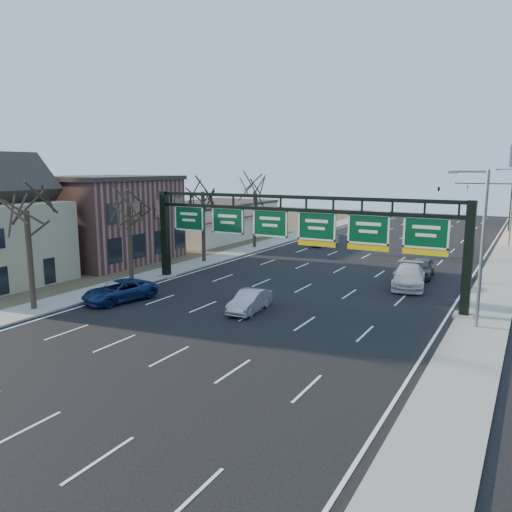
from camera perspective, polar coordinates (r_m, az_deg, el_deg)
The scene contains 20 objects.
ground at distance 29.87m, azimuth -2.49°, elevation -7.69°, with size 160.00×160.00×0.00m, color black.
sidewalk_left at distance 52.96m, azimuth -2.84°, elevation 0.25°, with size 3.00×120.00×0.12m, color gray.
sidewalk_right at distance 45.10m, azimuth 25.90°, elevation -2.51°, with size 3.00×120.00×0.12m, color gray.
dirt_strip_left at distance 60.28m, azimuth -12.70°, elevation 1.19°, with size 21.00×120.00×0.06m, color #473D2B.
lane_markings at distance 47.50m, azimuth 10.34°, elevation -1.12°, with size 21.60×120.00×0.01m, color white.
sign_gantry at distance 35.69m, azimuth 4.47°, elevation 2.85°, with size 24.60×1.20×7.20m.
brick_block at distance 50.94m, azimuth -16.72°, elevation 4.10°, with size 10.40×12.40×8.30m.
cream_strip at distance 64.83m, azimuth -5.12°, elevation 4.09°, with size 10.90×18.40×4.70m.
tree_near at distance 34.40m, azimuth -24.91°, elevation 6.45°, with size 3.60×3.60×8.86m.
tree_gantry at distance 40.35m, azimuth -14.43°, elevation 6.94°, with size 3.60×3.60×8.48m.
tree_mid at distance 48.04m, azimuth -6.14°, elevation 8.54°, with size 3.60×3.60×9.24m.
tree_far at distance 56.49m, azimuth -0.17°, elevation 8.46°, with size 3.60×3.60×8.86m.
streetlight_near at distance 30.50m, azimuth 24.25°, elevation 1.59°, with size 2.15×0.22×9.00m.
streetlight_far at distance 64.30m, azimuth 27.15°, elevation 5.41°, with size 2.15×0.22×9.00m.
traffic_signal_mast at distance 79.76m, azimuth 22.77°, elevation 6.73°, with size 10.16×0.54×7.00m.
car_blue_suv at distance 35.70m, azimuth -15.32°, elevation -3.87°, with size 2.39×5.19×1.44m, color navy.
car_silver_sedan at distance 32.04m, azimuth -0.74°, elevation -5.17°, with size 1.44×4.13×1.36m, color #9D9DA1.
car_white_wagon at distance 40.11m, azimuth 17.06°, elevation -2.27°, with size 2.34×5.75×1.67m, color silver.
car_grey_far at distance 44.19m, azimuth 18.37°, elevation -1.28°, with size 1.86×4.63×1.58m, color #3C3F41.
car_silver_distant at distance 59.15m, azimuth 7.73°, elevation 1.83°, with size 1.46×4.19×1.38m, color #A8A9AD.
Camera 1 is at (15.06, -24.12, 9.14)m, focal length 35.00 mm.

